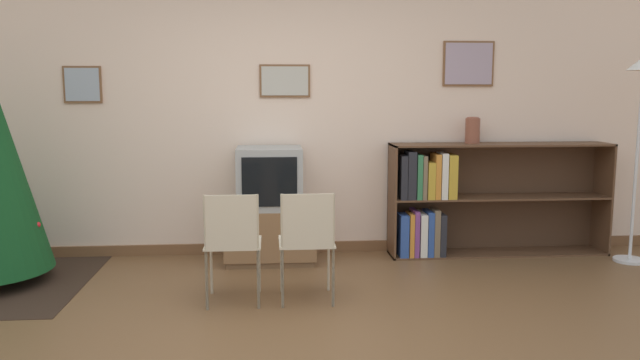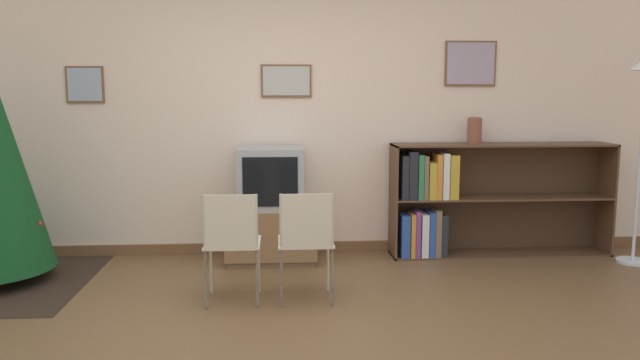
% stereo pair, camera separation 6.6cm
% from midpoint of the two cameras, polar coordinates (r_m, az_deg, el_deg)
% --- Properties ---
extents(ground_plane, '(24.00, 24.00, 0.00)m').
position_cam_midpoint_polar(ground_plane, '(3.92, -2.96, -14.82)').
color(ground_plane, brown).
extents(wall_back, '(8.83, 0.11, 2.70)m').
position_cam_midpoint_polar(wall_back, '(5.83, -3.68, 6.43)').
color(wall_back, beige).
rests_on(wall_back, ground_plane).
extents(tv_console, '(0.80, 0.52, 0.49)m').
position_cam_midpoint_polar(tv_console, '(5.65, -4.91, -4.97)').
color(tv_console, brown).
rests_on(tv_console, ground_plane).
extents(television, '(0.57, 0.51, 0.54)m').
position_cam_midpoint_polar(television, '(5.55, -4.98, 0.19)').
color(television, '#9E9E99').
rests_on(television, tv_console).
extents(folding_chair_left, '(0.40, 0.40, 0.82)m').
position_cam_midpoint_polar(folding_chair_left, '(4.49, -8.42, -5.51)').
color(folding_chair_left, beige).
rests_on(folding_chair_left, ground_plane).
extents(folding_chair_right, '(0.40, 0.40, 0.82)m').
position_cam_midpoint_polar(folding_chair_right, '(4.49, -1.62, -5.44)').
color(folding_chair_right, beige).
rests_on(folding_chair_right, ground_plane).
extents(bookshelf, '(2.04, 0.36, 1.04)m').
position_cam_midpoint_polar(bookshelf, '(5.94, 12.41, -1.85)').
color(bookshelf, brown).
rests_on(bookshelf, ground_plane).
extents(vase, '(0.13, 0.13, 0.24)m').
position_cam_midpoint_polar(vase, '(5.94, 13.47, 4.48)').
color(vase, brown).
rests_on(vase, bookshelf).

